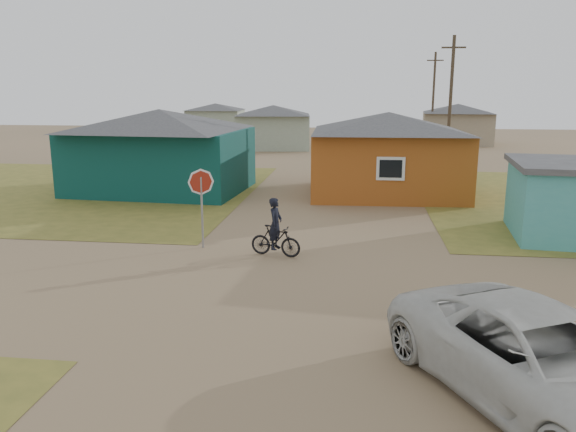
% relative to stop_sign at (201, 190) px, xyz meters
% --- Properties ---
extents(ground, '(120.00, 120.00, 0.00)m').
position_rel_stop_sign_xyz_m(ground, '(3.75, -3.80, -1.87)').
color(ground, '#8B7150').
extents(grass_nw, '(20.00, 18.00, 0.00)m').
position_rel_stop_sign_xyz_m(grass_nw, '(-10.25, 9.20, -1.86)').
color(grass_nw, olive).
rests_on(grass_nw, ground).
extents(house_teal, '(8.93, 7.08, 4.00)m').
position_rel_stop_sign_xyz_m(house_teal, '(-4.75, 9.70, 0.19)').
color(house_teal, '#0A3733').
rests_on(house_teal, ground).
extents(house_yellow, '(7.72, 6.76, 3.90)m').
position_rel_stop_sign_xyz_m(house_yellow, '(6.25, 10.20, 0.14)').
color(house_yellow, '#9E4E18').
rests_on(house_yellow, ground).
extents(house_pale_west, '(7.04, 6.15, 3.60)m').
position_rel_stop_sign_xyz_m(house_pale_west, '(-2.25, 30.20, -0.01)').
color(house_pale_west, '#96A38C').
rests_on(house_pale_west, ground).
extents(house_beige_east, '(6.95, 6.05, 3.60)m').
position_rel_stop_sign_xyz_m(house_beige_east, '(13.75, 36.20, -0.01)').
color(house_beige_east, gray).
rests_on(house_beige_east, ground).
extents(house_pale_north, '(6.28, 5.81, 3.40)m').
position_rel_stop_sign_xyz_m(house_pale_north, '(-10.25, 42.20, -0.11)').
color(house_pale_north, '#96A38C').
rests_on(house_pale_north, ground).
extents(utility_pole_near, '(1.40, 0.20, 8.00)m').
position_rel_stop_sign_xyz_m(utility_pole_near, '(10.25, 18.20, 2.27)').
color(utility_pole_near, '#443628').
rests_on(utility_pole_near, ground).
extents(utility_pole_far, '(1.40, 0.20, 8.00)m').
position_rel_stop_sign_xyz_m(utility_pole_far, '(11.25, 34.20, 2.27)').
color(utility_pole_far, '#443628').
rests_on(utility_pole_far, ground).
extents(stop_sign, '(0.83, 0.14, 2.55)m').
position_rel_stop_sign_xyz_m(stop_sign, '(0.00, 0.00, 0.00)').
color(stop_sign, gray).
rests_on(stop_sign, ground).
extents(cyclist, '(1.65, 0.80, 1.80)m').
position_rel_stop_sign_xyz_m(cyclist, '(2.44, -0.62, -1.21)').
color(cyclist, black).
rests_on(cyclist, ground).
extents(vehicle, '(5.01, 6.29, 1.59)m').
position_rel_stop_sign_xyz_m(vehicle, '(7.84, -8.27, -1.07)').
color(vehicle, beige).
rests_on(vehicle, ground).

